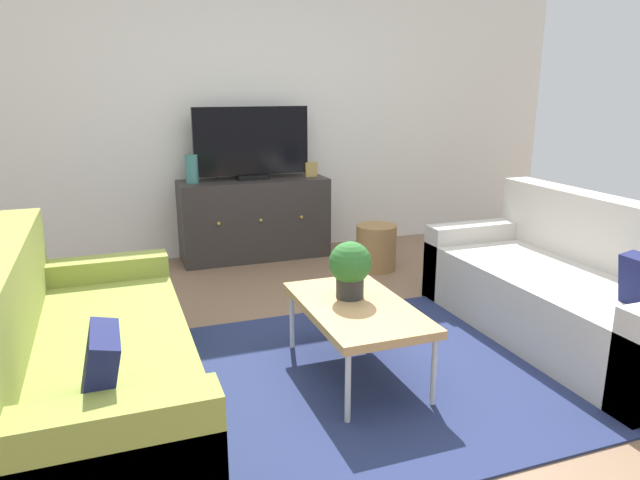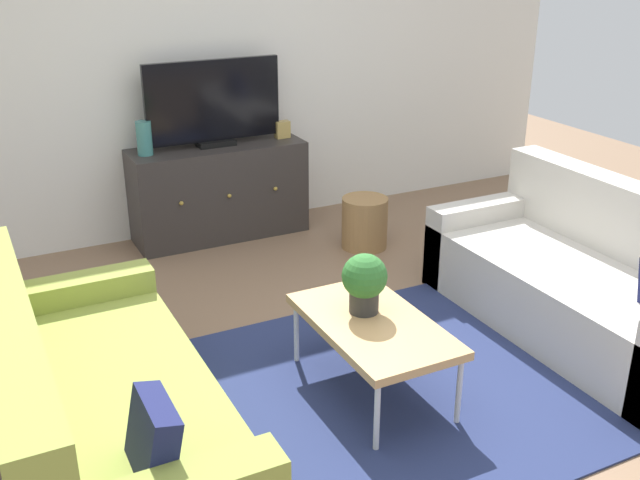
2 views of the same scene
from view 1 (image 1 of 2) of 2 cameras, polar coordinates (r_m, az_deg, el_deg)
name	(u,v)px [view 1 (image 1 of 2)]	position (r m, az deg, el deg)	size (l,w,h in m)	color
ground_plane	(354,364)	(3.36, 3.35, -12.03)	(10.00, 10.00, 0.00)	#84664C
wall_back	(244,105)	(5.43, -7.46, 12.96)	(6.40, 0.12, 2.70)	silver
area_rug	(365,375)	(3.24, 4.43, -13.05)	(2.50, 1.90, 0.01)	navy
couch_left_side	(72,369)	(2.93, -23.07, -11.52)	(0.87, 1.89, 0.85)	olive
couch_right_side	(576,293)	(3.94, 23.71, -4.79)	(0.87, 1.89, 0.85)	beige
coffee_table	(356,310)	(3.10, 3.57, -6.84)	(0.53, 0.93, 0.41)	tan
potted_plant	(350,267)	(3.14, 2.93, -2.62)	(0.23, 0.23, 0.31)	#2D2D2D
tv_console	(255,219)	(5.29, -6.40, 2.07)	(1.31, 0.47, 0.71)	#332D2B
flat_screen_tv	(252,143)	(5.20, -6.67, 9.36)	(1.02, 0.16, 0.63)	black
glass_vase	(192,169)	(5.11, -12.43, 6.82)	(0.11, 0.11, 0.24)	teal
mantel_clock	(311,169)	(5.36, -0.93, 6.92)	(0.11, 0.07, 0.13)	tan
wicker_basket	(376,247)	(4.97, 5.51, -0.70)	(0.34, 0.34, 0.38)	#9E7547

